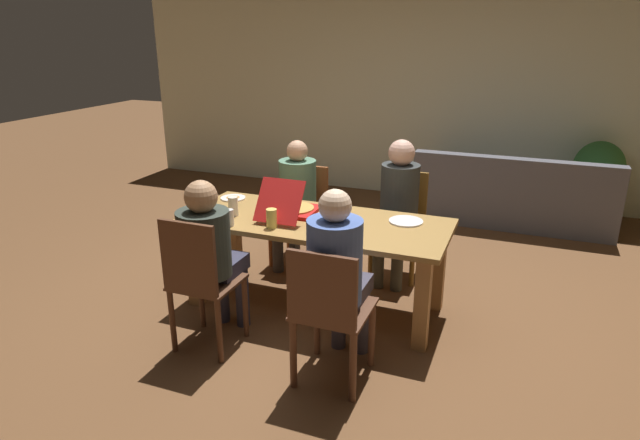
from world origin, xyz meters
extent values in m
plane|color=brown|center=(0.00, 0.00, 0.00)|extent=(20.00, 20.00, 0.00)
cube|color=silver|center=(0.00, 3.38, 1.32)|extent=(7.69, 0.12, 2.64)
cube|color=olive|center=(0.00, 0.00, 0.71)|extent=(2.03, 0.84, 0.04)
cube|color=#A27140|center=(-0.90, -0.31, 0.35)|extent=(0.10, 0.10, 0.69)
cube|color=#A27140|center=(0.90, -0.31, 0.35)|extent=(0.10, 0.10, 0.69)
cube|color=#A27140|center=(-0.90, 0.31, 0.35)|extent=(0.10, 0.10, 0.69)
cube|color=#A27140|center=(0.90, 0.31, 0.35)|extent=(0.10, 0.10, 0.69)
cylinder|color=brown|center=(-0.28, 0.56, 0.23)|extent=(0.04, 0.04, 0.47)
cylinder|color=brown|center=(-0.67, 0.56, 0.23)|extent=(0.04, 0.04, 0.47)
cylinder|color=brown|center=(-0.28, 0.96, 0.23)|extent=(0.04, 0.04, 0.47)
cylinder|color=brown|center=(-0.67, 0.96, 0.23)|extent=(0.04, 0.04, 0.47)
cube|color=brown|center=(-0.48, 0.76, 0.48)|extent=(0.45, 0.46, 0.02)
cube|color=brown|center=(-0.48, 0.97, 0.69)|extent=(0.42, 0.03, 0.40)
cylinder|color=#413E3E|center=(-0.39, 0.48, 0.24)|extent=(0.10, 0.10, 0.49)
cylinder|color=#413E3E|center=(-0.56, 0.48, 0.24)|extent=(0.10, 0.10, 0.49)
cube|color=#413E3E|center=(-0.48, 0.61, 0.54)|extent=(0.30, 0.29, 0.11)
cylinder|color=#517B60|center=(-0.48, 0.76, 0.76)|extent=(0.34, 0.34, 0.44)
sphere|color=tan|center=(-0.48, 0.76, 1.07)|extent=(0.19, 0.19, 0.19)
cylinder|color=brown|center=(0.26, -0.62, 0.23)|extent=(0.05, 0.05, 0.47)
cylinder|color=brown|center=(0.64, -0.62, 0.23)|extent=(0.05, 0.05, 0.47)
cylinder|color=brown|center=(0.26, -1.02, 0.23)|extent=(0.05, 0.05, 0.47)
cylinder|color=brown|center=(0.64, -1.02, 0.23)|extent=(0.05, 0.05, 0.47)
cube|color=brown|center=(0.45, -0.82, 0.48)|extent=(0.45, 0.46, 0.02)
cube|color=brown|center=(0.45, -1.03, 0.71)|extent=(0.42, 0.03, 0.44)
cylinder|color=#3E3947|center=(0.37, -0.49, 0.24)|extent=(0.10, 0.10, 0.49)
cylinder|color=#3E3947|center=(0.54, -0.49, 0.24)|extent=(0.10, 0.10, 0.49)
cube|color=#3E3947|center=(0.45, -0.65, 0.54)|extent=(0.30, 0.35, 0.11)
cylinder|color=#4660A3|center=(0.45, -0.82, 0.80)|extent=(0.33, 0.33, 0.52)
sphere|color=beige|center=(0.45, -0.82, 1.14)|extent=(0.20, 0.20, 0.20)
cylinder|color=#52311F|center=(-0.66, -0.61, 0.23)|extent=(0.04, 0.04, 0.47)
cylinder|color=#52311F|center=(-0.29, -0.61, 0.23)|extent=(0.04, 0.04, 0.47)
cylinder|color=#52311F|center=(-0.66, -0.96, 0.23)|extent=(0.04, 0.04, 0.47)
cylinder|color=#52311F|center=(-0.29, -0.96, 0.23)|extent=(0.04, 0.04, 0.47)
cube|color=#52311F|center=(-0.48, -0.78, 0.48)|extent=(0.42, 0.41, 0.02)
cube|color=#52311F|center=(-0.48, -0.97, 0.73)|extent=(0.40, 0.03, 0.48)
cylinder|color=#313042|center=(-0.56, -0.48, 0.24)|extent=(0.10, 0.10, 0.49)
cylinder|color=#313042|center=(-0.39, -0.48, 0.24)|extent=(0.10, 0.10, 0.49)
cube|color=#313042|center=(-0.48, -0.62, 0.54)|extent=(0.31, 0.32, 0.11)
cylinder|color=#2F372F|center=(-0.48, -0.78, 0.76)|extent=(0.35, 0.35, 0.45)
sphere|color=#A87A55|center=(-0.48, -0.78, 1.08)|extent=(0.22, 0.22, 0.22)
cylinder|color=brown|center=(0.64, 0.62, 0.23)|extent=(0.04, 0.04, 0.47)
cylinder|color=brown|center=(0.27, 0.62, 0.23)|extent=(0.04, 0.04, 0.47)
cylinder|color=brown|center=(0.64, 1.02, 0.23)|extent=(0.04, 0.04, 0.47)
cylinder|color=brown|center=(0.27, 1.02, 0.23)|extent=(0.04, 0.04, 0.47)
cube|color=brown|center=(0.45, 0.82, 0.48)|extent=(0.43, 0.45, 0.02)
cube|color=brown|center=(0.45, 1.03, 0.70)|extent=(0.40, 0.03, 0.42)
cylinder|color=#434338|center=(0.54, 0.50, 0.24)|extent=(0.10, 0.10, 0.49)
cylinder|color=#434338|center=(0.37, 0.50, 0.24)|extent=(0.10, 0.10, 0.49)
cube|color=#434338|center=(0.45, 0.65, 0.54)|extent=(0.30, 0.33, 0.11)
cylinder|color=#303534|center=(0.45, 0.82, 0.77)|extent=(0.33, 0.33, 0.47)
sphere|color=#DCA790|center=(0.45, 0.82, 1.11)|extent=(0.22, 0.22, 0.22)
cube|color=red|center=(-0.22, 0.11, 0.74)|extent=(0.35, 0.35, 0.03)
cylinder|color=#C28B3F|center=(-0.22, 0.11, 0.76)|extent=(0.31, 0.31, 0.01)
cube|color=red|center=(-0.22, -0.16, 0.90)|extent=(0.35, 0.21, 0.29)
cylinder|color=white|center=(0.65, 0.20, 0.73)|extent=(0.26, 0.26, 0.01)
cylinder|color=white|center=(0.15, -0.06, 0.73)|extent=(0.22, 0.22, 0.01)
cone|color=#BF7C40|center=(0.15, -0.06, 0.75)|extent=(0.10, 0.10, 0.02)
cylinder|color=white|center=(-0.85, 0.24, 0.73)|extent=(0.21, 0.21, 0.01)
cone|color=orange|center=(-0.85, 0.24, 0.75)|extent=(0.11, 0.11, 0.02)
cylinder|color=silver|center=(-0.63, -0.13, 0.80)|extent=(0.08, 0.08, 0.15)
cylinder|color=#DDC95F|center=(-0.23, -0.27, 0.80)|extent=(0.08, 0.08, 0.14)
cylinder|color=silver|center=(-0.54, -0.35, 0.79)|extent=(0.06, 0.06, 0.12)
cube|color=#54545B|center=(1.33, 2.69, 0.22)|extent=(2.13, 0.81, 0.44)
cube|color=#54545B|center=(1.33, 2.37, 0.62)|extent=(2.13, 0.16, 0.37)
cube|color=#54545B|center=(0.36, 2.69, 0.53)|extent=(0.20, 0.77, 0.18)
cube|color=#54545B|center=(2.30, 2.69, 0.53)|extent=(0.20, 0.77, 0.18)
cylinder|color=#B97650|center=(2.19, 3.02, 0.13)|extent=(0.31, 0.31, 0.27)
cylinder|color=brown|center=(2.19, 3.02, 0.34)|extent=(0.05, 0.05, 0.14)
ellipsoid|color=#367435|center=(2.19, 3.02, 0.63)|extent=(0.54, 0.54, 0.60)
camera|label=1|loc=(1.46, -3.62, 2.12)|focal=30.70mm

